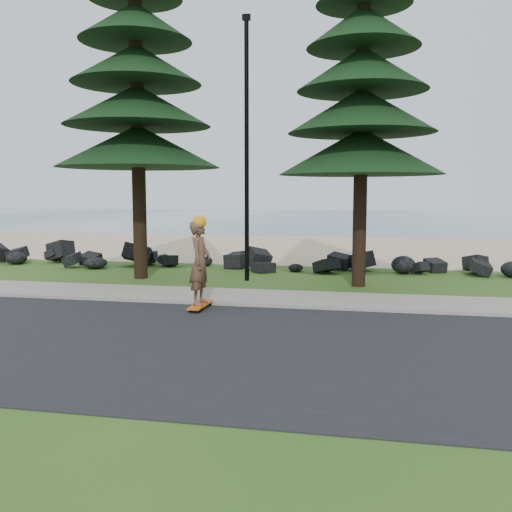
{
  "coord_description": "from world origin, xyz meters",
  "views": [
    {
      "loc": [
        3.87,
        -14.28,
        2.76
      ],
      "look_at": [
        0.95,
        0.0,
        1.15
      ],
      "focal_mm": 40.0,
      "sensor_mm": 36.0,
      "label": 1
    }
  ],
  "objects_px": {
    "skateboarder": "(200,263)",
    "pine_right": "(364,6)",
    "pine_left": "(135,1)",
    "lamp_post": "(247,149)"
  },
  "relations": [
    {
      "from": "pine_left",
      "to": "lamp_post",
      "type": "xyz_separation_m",
      "value": [
        3.5,
        0.2,
        -4.56
      ]
    },
    {
      "from": "skateboarder",
      "to": "pine_right",
      "type": "bearing_deg",
      "value": -39.44
    },
    {
      "from": "lamp_post",
      "to": "pine_left",
      "type": "bearing_deg",
      "value": -176.73
    },
    {
      "from": "pine_left",
      "to": "lamp_post",
      "type": "distance_m",
      "value": 5.75
    },
    {
      "from": "skateboarder",
      "to": "lamp_post",
      "type": "bearing_deg",
      "value": -0.42
    },
    {
      "from": "pine_left",
      "to": "lamp_post",
      "type": "bearing_deg",
      "value": 3.27
    },
    {
      "from": "pine_right",
      "to": "skateboarder",
      "type": "distance_m",
      "value": 8.87
    },
    {
      "from": "lamp_post",
      "to": "skateboarder",
      "type": "relative_size",
      "value": 3.65
    },
    {
      "from": "pine_left",
      "to": "skateboarder",
      "type": "distance_m",
      "value": 9.41
    },
    {
      "from": "pine_right",
      "to": "lamp_post",
      "type": "bearing_deg",
      "value": 173.48
    }
  ]
}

